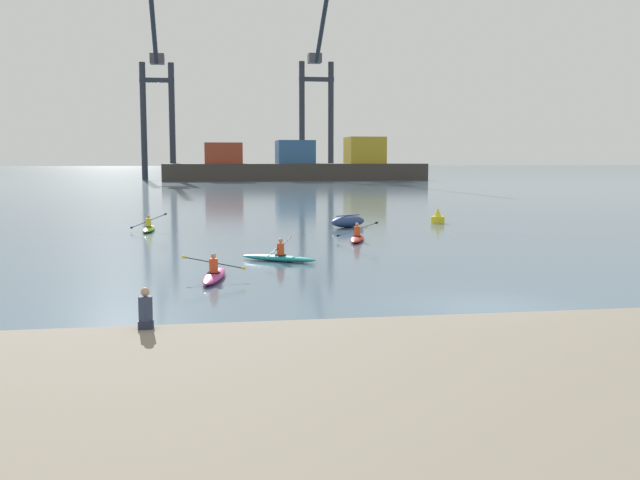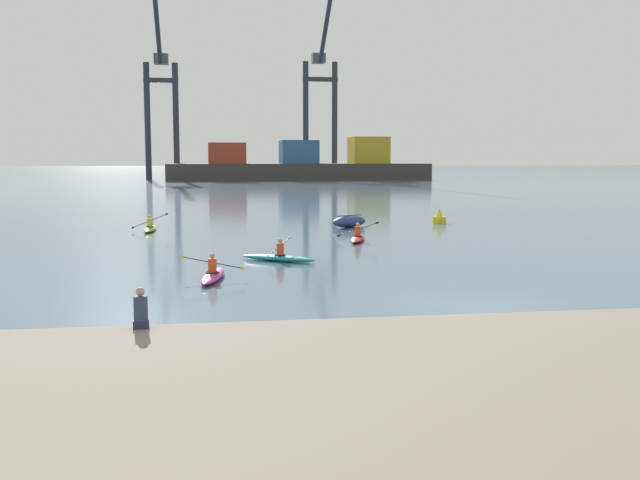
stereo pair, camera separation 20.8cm
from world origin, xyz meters
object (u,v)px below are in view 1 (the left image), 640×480
(gantry_crane_west, at_px, (157,98))
(kayak_lime, at_px, (149,228))
(capsized_dinghy, at_px, (348,222))
(kayak_red, at_px, (357,238))
(container_barge, at_px, (297,166))
(channel_buoy, at_px, (438,218))
(kayak_magenta, at_px, (214,275))
(gantry_crane_west_mid, at_px, (317,97))
(seated_onlooker, at_px, (146,310))
(kayak_teal, at_px, (279,257))

(gantry_crane_west, relative_size, kayak_lime, 9.88)
(capsized_dinghy, bearing_deg, kayak_red, -97.61)
(capsized_dinghy, bearing_deg, container_barge, 84.54)
(channel_buoy, distance_m, kayak_magenta, 24.96)
(gantry_crane_west_mid, bearing_deg, seated_onlooker, -100.40)
(gantry_crane_west_mid, distance_m, capsized_dinghy, 113.35)
(kayak_lime, xyz_separation_m, seated_onlooker, (1.93, -27.33, 0.81))
(capsized_dinghy, bearing_deg, kayak_lime, -177.43)
(kayak_magenta, height_order, kayak_teal, kayak_teal)
(gantry_crane_west_mid, bearing_deg, container_barge, -112.87)
(gantry_crane_west_mid, relative_size, kayak_red, 10.68)
(gantry_crane_west, bearing_deg, channel_buoy, -76.99)
(container_barge, relative_size, capsized_dinghy, 18.05)
(channel_buoy, xyz_separation_m, kayak_teal, (-12.11, -15.88, -0.19))
(container_barge, xyz_separation_m, kayak_magenta, (-17.64, -114.39, -2.57))
(capsized_dinghy, xyz_separation_m, kayak_lime, (-11.96, -0.54, -0.18))
(gantry_crane_west_mid, bearing_deg, kayak_lime, -103.81)
(capsized_dinghy, distance_m, kayak_lime, 11.97)
(kayak_red, bearing_deg, capsized_dinghy, 82.39)
(container_barge, distance_m, kayak_magenta, 115.77)
(capsized_dinghy, distance_m, seated_onlooker, 29.62)
(kayak_teal, bearing_deg, capsized_dinghy, 67.79)
(gantry_crane_west, distance_m, gantry_crane_west_mid, 33.53)
(kayak_teal, bearing_deg, seated_onlooker, -107.27)
(gantry_crane_west_mid, relative_size, kayak_lime, 10.68)
(container_barge, distance_m, kayak_teal, 111.22)
(capsized_dinghy, bearing_deg, seated_onlooker, -109.80)
(capsized_dinghy, bearing_deg, kayak_teal, -112.21)
(container_barge, height_order, seated_onlooker, container_barge)
(capsized_dinghy, xyz_separation_m, kayak_teal, (-5.74, -14.05, -0.18))
(gantry_crane_west_mid, height_order, seated_onlooker, gantry_crane_west_mid)
(kayak_red, bearing_deg, kayak_teal, -125.32)
(kayak_red, distance_m, seated_onlooker, 22.45)
(kayak_lime, relative_size, kayak_red, 1.00)
(gantry_crane_west_mid, height_order, kayak_magenta, gantry_crane_west_mid)
(channel_buoy, bearing_deg, capsized_dinghy, -164.02)
(capsized_dinghy, xyz_separation_m, seated_onlooker, (-10.03, -27.87, 0.63))
(container_barge, bearing_deg, kayak_lime, -102.34)
(kayak_lime, xyz_separation_m, kayak_teal, (6.22, -13.52, 0.00))
(seated_onlooker, bearing_deg, kayak_red, 66.21)
(gantry_crane_west_mid, bearing_deg, kayak_teal, -99.62)
(container_barge, distance_m, channel_buoy, 94.38)
(kayak_magenta, bearing_deg, gantry_crane_west, 94.22)
(gantry_crane_west_mid, distance_m, kayak_magenta, 132.57)
(kayak_lime, distance_m, kayak_red, 12.92)
(channel_buoy, bearing_deg, kayak_red, -128.74)
(container_barge, height_order, kayak_lime, container_barge)
(container_barge, xyz_separation_m, channel_buoy, (-2.82, -94.30, -2.39))
(seated_onlooker, bearing_deg, gantry_crane_west, 93.24)
(container_barge, bearing_deg, kayak_red, -95.61)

